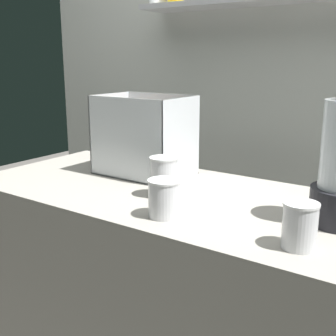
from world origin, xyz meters
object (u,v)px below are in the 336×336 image
juice_cup_mango_left (164,200)px  juice_cup_orange_middle (300,228)px  carrot_display_bin (146,150)px  juice_cup_carrot_far_left (164,178)px

juice_cup_mango_left → juice_cup_orange_middle: bearing=1.3°
carrot_display_bin → juice_cup_carrot_far_left: size_ratio=2.64×
juice_cup_carrot_far_left → juice_cup_mango_left: size_ratio=1.21×
carrot_display_bin → juice_cup_orange_middle: (0.70, -0.33, -0.04)m
juice_cup_orange_middle → juice_cup_carrot_far_left: bearing=163.9°
juice_cup_carrot_far_left → juice_cup_orange_middle: size_ratio=1.16×
juice_cup_carrot_far_left → juice_cup_mango_left: bearing=-54.4°
carrot_display_bin → juice_cup_carrot_far_left: bearing=-41.1°
juice_cup_carrot_far_left → juice_cup_orange_middle: (0.49, -0.14, -0.01)m
juice_cup_carrot_far_left → juice_cup_orange_middle: 0.51m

